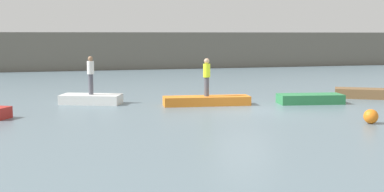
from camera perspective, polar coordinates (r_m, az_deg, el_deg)
name	(u,v)px	position (r m, az deg, el deg)	size (l,w,h in m)	color
ground_plane	(245,110)	(22.25, 5.78, -1.55)	(120.00, 120.00, 0.00)	slate
embankment_wall	(133,51)	(48.21, -6.52, 4.94)	(80.00, 1.20, 3.39)	#666056
rowboat_white	(91,99)	(24.59, -10.98, -0.34)	(2.74, 1.27, 0.44)	white
rowboat_orange	(207,101)	(23.65, 1.61, -0.52)	(3.92, 1.01, 0.41)	orange
rowboat_green	(310,99)	(24.84, 12.81, -0.30)	(2.97, 1.18, 0.44)	#2D7F47
rowboat_brown	(376,94)	(27.75, 19.51, 0.25)	(3.98, 1.17, 0.48)	brown
person_hiviz_shirt	(207,75)	(23.53, 1.62, 2.31)	(0.32, 0.32, 1.72)	#4C4C56
person_white_shirt	(91,73)	(24.47, -11.05, 2.46)	(0.32, 0.32, 1.77)	#4C4C56
mooring_buoy	(371,116)	(19.87, 19.01, -2.13)	(0.53, 0.53, 0.53)	orange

